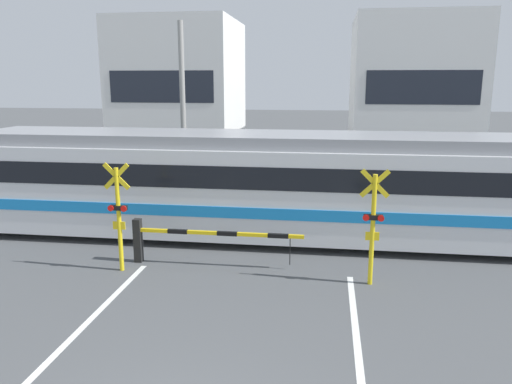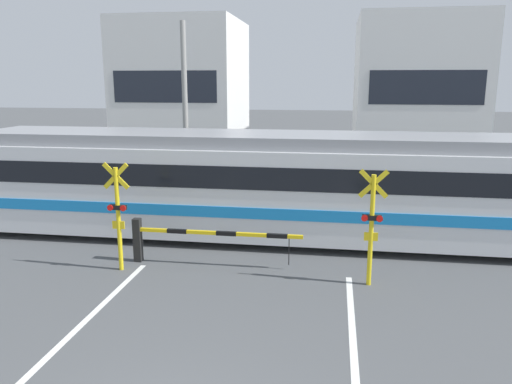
{
  "view_description": "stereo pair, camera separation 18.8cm",
  "coord_description": "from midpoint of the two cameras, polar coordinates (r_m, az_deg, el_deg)",
  "views": [
    {
      "loc": [
        2.0,
        -4.78,
        4.73
      ],
      "look_at": [
        0.0,
        9.16,
        1.6
      ],
      "focal_mm": 35.0,
      "sensor_mm": 36.0,
      "label": 1
    },
    {
      "loc": [
        2.19,
        -4.76,
        4.73
      ],
      "look_at": [
        0.0,
        9.16,
        1.6
      ],
      "focal_mm": 35.0,
      "sensor_mm": 36.0,
      "label": 2
    }
  ],
  "objects": [
    {
      "name": "rail_track_near",
      "position": [
        14.92,
        -0.32,
        -5.79
      ],
      "size": [
        50.0,
        0.1,
        0.08
      ],
      "color": "gray",
      "rests_on": "ground_plane"
    },
    {
      "name": "rail_track_far",
      "position": [
        16.28,
        0.43,
        -4.22
      ],
      "size": [
        50.0,
        0.1,
        0.08
      ],
      "color": "gray",
      "rests_on": "ground_plane"
    },
    {
      "name": "commuter_train",
      "position": [
        15.03,
        7.36,
        0.88
      ],
      "size": [
        21.52,
        3.06,
        3.22
      ],
      "color": "silver",
      "rests_on": "ground_plane"
    },
    {
      "name": "crossing_barrier_near",
      "position": [
        13.27,
        -8.88,
        -5.09
      ],
      "size": [
        4.51,
        0.2,
        1.18
      ],
      "color": "black",
      "rests_on": "ground_plane"
    },
    {
      "name": "crossing_barrier_far",
      "position": [
        17.83,
        6.7,
        -0.46
      ],
      "size": [
        4.51,
        0.2,
        1.18
      ],
      "color": "black",
      "rests_on": "ground_plane"
    },
    {
      "name": "crossing_signal_left",
      "position": [
        12.95,
        -15.83,
        -2.26
      ],
      "size": [
        0.68,
        0.15,
        2.79
      ],
      "color": "yellow",
      "rests_on": "ground_plane"
    },
    {
      "name": "crossing_signal_right",
      "position": [
        11.9,
        12.78,
        -3.39
      ],
      "size": [
        0.68,
        0.15,
        2.79
      ],
      "color": "yellow",
      "rests_on": "ground_plane"
    },
    {
      "name": "pedestrian",
      "position": [
        19.98,
        0.69,
        1.82
      ],
      "size": [
        0.38,
        0.23,
        1.76
      ],
      "color": "#33384C",
      "rests_on": "ground_plane"
    },
    {
      "name": "building_left_of_street",
      "position": [
        29.8,
        -8.85,
        11.1
      ],
      "size": [
        6.57,
        6.68,
        8.11
      ],
      "color": "white",
      "rests_on": "ground_plane"
    },
    {
      "name": "building_right_of_street",
      "position": [
        28.85,
        17.13,
        10.63
      ],
      "size": [
        6.36,
        6.68,
        8.08
      ],
      "color": "white",
      "rests_on": "ground_plane"
    },
    {
      "name": "utility_pole_streetside",
      "position": [
        20.78,
        -8.61,
        9.1
      ],
      "size": [
        0.22,
        0.22,
        7.07
      ],
      "color": "gray",
      "rests_on": "ground_plane"
    }
  ]
}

